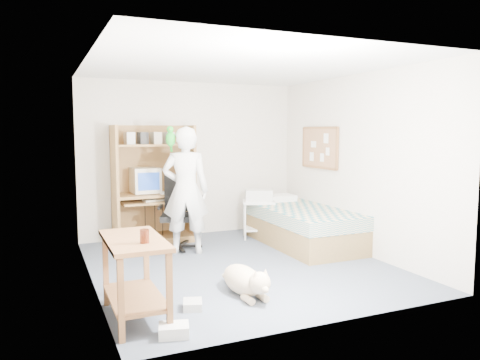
{
  "coord_description": "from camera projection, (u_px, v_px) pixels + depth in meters",
  "views": [
    {
      "loc": [
        -2.32,
        -5.37,
        1.71
      ],
      "look_at": [
        0.19,
        0.41,
        1.05
      ],
      "focal_mm": 35.0,
      "sensor_mm": 36.0,
      "label": 1
    }
  ],
  "objects": [
    {
      "name": "floor",
      "position": [
        239.0,
        265.0,
        5.99
      ],
      "size": [
        4.0,
        4.0,
        0.0
      ],
      "primitive_type": "plane",
      "color": "#444F5D",
      "rests_on": "ground"
    },
    {
      "name": "wall_back",
      "position": [
        191.0,
        159.0,
        7.69
      ],
      "size": [
        3.6,
        0.02,
        2.5
      ],
      "primitive_type": "cube",
      "color": "beige",
      "rests_on": "floor"
    },
    {
      "name": "wall_right",
      "position": [
        356.0,
        164.0,
        6.58
      ],
      "size": [
        0.02,
        4.0,
        2.5
      ],
      "primitive_type": "cube",
      "color": "beige",
      "rests_on": "floor"
    },
    {
      "name": "wall_left",
      "position": [
        89.0,
        173.0,
        5.15
      ],
      "size": [
        0.02,
        4.0,
        2.5
      ],
      "primitive_type": "cube",
      "color": "beige",
      "rests_on": "floor"
    },
    {
      "name": "ceiling",
      "position": [
        239.0,
        66.0,
        5.73
      ],
      "size": [
        3.6,
        4.0,
        0.02
      ],
      "primitive_type": "cube",
      "color": "white",
      "rests_on": "wall_back"
    },
    {
      "name": "computer_hutch",
      "position": [
        153.0,
        189.0,
        7.22
      ],
      "size": [
        1.2,
        0.63,
        1.8
      ],
      "color": "brown",
      "rests_on": "floor"
    },
    {
      "name": "bed",
      "position": [
        302.0,
        226.0,
        7.04
      ],
      "size": [
        1.02,
        2.02,
        0.66
      ],
      "color": "brown",
      "rests_on": "floor"
    },
    {
      "name": "side_desk",
      "position": [
        135.0,
        266.0,
        4.23
      ],
      "size": [
        0.5,
        1.0,
        0.75
      ],
      "color": "brown",
      "rests_on": "floor"
    },
    {
      "name": "corkboard",
      "position": [
        320.0,
        148.0,
        7.37
      ],
      "size": [
        0.04,
        0.94,
        0.66
      ],
      "color": "brown",
      "rests_on": "wall_right"
    },
    {
      "name": "office_chair",
      "position": [
        178.0,
        222.0,
        6.83
      ],
      "size": [
        0.61,
        0.62,
        1.07
      ],
      "rotation": [
        0.0,
        0.0,
        -0.37
      ],
      "color": "black",
      "rests_on": "floor"
    },
    {
      "name": "person",
      "position": [
        186.0,
        190.0,
        6.51
      ],
      "size": [
        0.76,
        0.63,
        1.77
      ],
      "primitive_type": "imported",
      "rotation": [
        0.0,
        0.0,
        2.78
      ],
      "color": "silver",
      "rests_on": "floor"
    },
    {
      "name": "parrot",
      "position": [
        170.0,
        138.0,
        6.37
      ],
      "size": [
        0.13,
        0.22,
        0.36
      ],
      "rotation": [
        0.0,
        0.0,
        -0.37
      ],
      "color": "#159418",
      "rests_on": "person"
    },
    {
      "name": "dog",
      "position": [
        245.0,
        280.0,
        4.89
      ],
      "size": [
        0.36,
        0.98,
        0.36
      ],
      "rotation": [
        0.0,
        0.0,
        0.07
      ],
      "color": "#CDAD89",
      "rests_on": "floor"
    },
    {
      "name": "printer_cart",
      "position": [
        259.0,
        213.0,
        7.48
      ],
      "size": [
        0.62,
        0.56,
        0.61
      ],
      "rotation": [
        0.0,
        0.0,
        -0.38
      ],
      "color": "silver",
      "rests_on": "floor"
    },
    {
      "name": "printer",
      "position": [
        259.0,
        195.0,
        7.45
      ],
      "size": [
        0.51,
        0.45,
        0.18
      ],
      "primitive_type": "cube",
      "rotation": [
        0.0,
        0.0,
        -0.38
      ],
      "color": "#BABAB5",
      "rests_on": "printer_cart"
    },
    {
      "name": "crt_monitor",
      "position": [
        145.0,
        180.0,
        7.16
      ],
      "size": [
        0.42,
        0.45,
        0.38
      ],
      "rotation": [
        0.0,
        0.0,
        0.04
      ],
      "color": "beige",
      "rests_on": "computer_hutch"
    },
    {
      "name": "keyboard",
      "position": [
        158.0,
        200.0,
        7.1
      ],
      "size": [
        0.47,
        0.23,
        0.03
      ],
      "primitive_type": "cube",
      "rotation": [
        0.0,
        0.0,
        0.16
      ],
      "color": "beige",
      "rests_on": "computer_hutch"
    },
    {
      "name": "pencil_cup",
      "position": [
        177.0,
        188.0,
        7.28
      ],
      "size": [
        0.08,
        0.08,
        0.12
      ],
      "primitive_type": "cylinder",
      "color": "gold",
      "rests_on": "computer_hutch"
    },
    {
      "name": "drink_glass",
      "position": [
        145.0,
        236.0,
        4.03
      ],
      "size": [
        0.08,
        0.08,
        0.12
      ],
      "primitive_type": "cylinder",
      "color": "#3E160A",
      "rests_on": "side_desk"
    },
    {
      "name": "floor_box_a",
      "position": [
        174.0,
        330.0,
        3.91
      ],
      "size": [
        0.29,
        0.26,
        0.1
      ],
      "primitive_type": "cube",
      "rotation": [
        0.0,
        0.0,
        -0.26
      ],
      "color": "white",
      "rests_on": "floor"
    },
    {
      "name": "floor_box_b",
      "position": [
        193.0,
        305.0,
        4.52
      ],
      "size": [
        0.24,
        0.26,
        0.08
      ],
      "primitive_type": "cube",
      "rotation": [
        0.0,
        0.0,
        -0.3
      ],
      "color": "#B5B5B0",
      "rests_on": "floor"
    }
  ]
}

